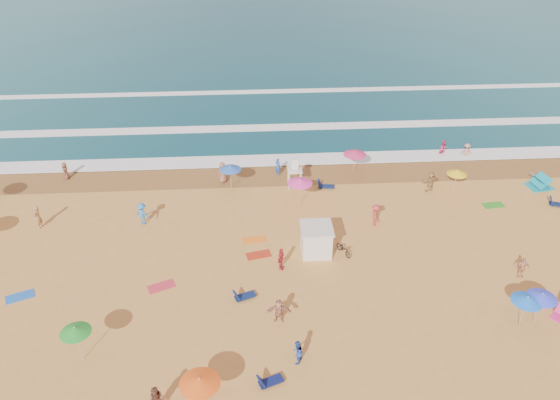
{
  "coord_description": "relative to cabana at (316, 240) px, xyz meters",
  "views": [
    {
      "loc": [
        -2.13,
        -28.7,
        23.56
      ],
      "look_at": [
        0.0,
        6.0,
        1.5
      ],
      "focal_mm": 35.0,
      "sensor_mm": 36.0,
      "label": 1
    }
  ],
  "objects": [
    {
      "name": "beach_umbrellas",
      "position": [
        -2.51,
        -0.56,
        1.09
      ],
      "size": [
        60.88,
        28.63,
        0.74
      ],
      "color": "#1DA4F7",
      "rests_on": "ground"
    },
    {
      "name": "cabana_roof",
      "position": [
        0.0,
        0.0,
        1.06
      ],
      "size": [
        2.2,
        2.2,
        0.12
      ],
      "primitive_type": "cube",
      "color": "silver",
      "rests_on": "cabana"
    },
    {
      "name": "beachgoers",
      "position": [
        -1.84,
        2.62,
        -0.19
      ],
      "size": [
        42.5,
        27.09,
        2.11
      ],
      "color": "tan",
      "rests_on": "ground"
    },
    {
      "name": "ground",
      "position": [
        -2.23,
        -1.42,
        -1.0
      ],
      "size": [
        220.0,
        220.0,
        0.0
      ],
      "primitive_type": "plane",
      "color": "gold",
      "rests_on": "ground"
    },
    {
      "name": "bicycle",
      "position": [
        1.9,
        -0.3,
        -0.58
      ],
      "size": [
        1.22,
        1.67,
        0.84
      ],
      "primitive_type": "imported",
      "rotation": [
        0.0,
        0.0,
        0.47
      ],
      "color": "black",
      "rests_on": "ground"
    },
    {
      "name": "lifeguard_stand",
      "position": [
        -0.74,
        9.05,
        0.05
      ],
      "size": [
        1.2,
        1.2,
        2.1
      ],
      "primitive_type": null,
      "color": "white",
      "rests_on": "ground"
    },
    {
      "name": "popup_tents",
      "position": [
        17.16,
        0.2,
        -0.4
      ],
      "size": [
        7.62,
        17.21,
        1.2
      ],
      "color": "#EF358F",
      "rests_on": "ground"
    },
    {
      "name": "surf_foam",
      "position": [
        -2.23,
        19.9,
        -0.9
      ],
      "size": [
        200.0,
        18.7,
        0.05
      ],
      "color": "white",
      "rests_on": "ground"
    },
    {
      "name": "towels",
      "position": [
        -2.07,
        -3.9,
        -0.98
      ],
      "size": [
        46.34,
        20.35,
        0.03
      ],
      "color": "#DC1B44",
      "rests_on": "ground"
    },
    {
      "name": "cabana",
      "position": [
        0.0,
        0.0,
        0.0
      ],
      "size": [
        2.0,
        2.0,
        2.0
      ],
      "primitive_type": "cube",
      "color": "white",
      "rests_on": "ground"
    },
    {
      "name": "loungers",
      "position": [
        4.51,
        -3.41,
        -0.83
      ],
      "size": [
        47.58,
        24.18,
        0.34
      ],
      "color": "#101352",
      "rests_on": "ground"
    },
    {
      "name": "wet_sand",
      "position": [
        -2.23,
        11.08,
        -0.99
      ],
      "size": [
        220.0,
        220.0,
        0.0
      ],
      "primitive_type": "plane",
      "color": "olive",
      "rests_on": "ground"
    }
  ]
}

